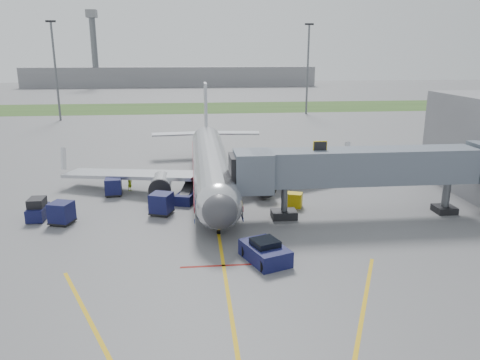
{
  "coord_description": "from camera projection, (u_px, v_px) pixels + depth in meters",
  "views": [
    {
      "loc": [
        -1.9,
        -33.59,
        14.34
      ],
      "look_at": [
        2.23,
        6.54,
        3.2
      ],
      "focal_mm": 35.0,
      "sensor_mm": 36.0,
      "label": 1
    }
  ],
  "objects": [
    {
      "name": "ground",
      "position": [
        220.0,
        243.0,
        36.22
      ],
      "size": [
        400.0,
        400.0,
        0.0
      ],
      "primitive_type": "plane",
      "color": "#565659",
      "rests_on": "ground"
    },
    {
      "name": "grass_strip",
      "position": [
        199.0,
        108.0,
        122.51
      ],
      "size": [
        300.0,
        25.0,
        0.01
      ],
      "primitive_type": "cube",
      "color": "#2D4C1E",
      "rests_on": "ground"
    },
    {
      "name": "control_tower",
      "position": [
        94.0,
        43.0,
        185.86
      ],
      "size": [
        4.0,
        4.0,
        30.0
      ],
      "color": "#595B60",
      "rests_on": "ground"
    },
    {
      "name": "baggage_tug",
      "position": [
        38.0,
        210.0,
        41.17
      ],
      "size": [
        1.47,
        2.76,
        1.92
      ],
      "color": "#0C1336",
      "rests_on": "ground"
    },
    {
      "name": "light_mast_left",
      "position": [
        55.0,
        69.0,
        97.5
      ],
      "size": [
        2.0,
        0.44,
        20.4
      ],
      "color": "#595B60",
      "rests_on": "ground"
    },
    {
      "name": "pushback_tug",
      "position": [
        265.0,
        252.0,
        32.98
      ],
      "size": [
        3.55,
        4.41,
        1.59
      ],
      "color": "#0C1336",
      "rests_on": "ground"
    },
    {
      "name": "apron_markings",
      "position": [
        227.0,
        290.0,
        29.12
      ],
      "size": [
        21.52,
        50.0,
        0.01
      ],
      "color": "gold",
      "rests_on": "ground"
    },
    {
      "name": "baggage_cart_c",
      "position": [
        113.0,
        187.0,
        47.88
      ],
      "size": [
        1.8,
        1.8,
        1.79
      ],
      "color": "#0C1336",
      "rests_on": "ground"
    },
    {
      "name": "light_mast_right",
      "position": [
        308.0,
        67.0,
        107.73
      ],
      "size": [
        2.0,
        0.44,
        20.4
      ],
      "color": "#595B60",
      "rests_on": "ground"
    },
    {
      "name": "ramp_worker",
      "position": [
        130.0,
        183.0,
        49.63
      ],
      "size": [
        0.64,
        0.68,
        1.56
      ],
      "primitive_type": "imported",
      "rotation": [
        0.0,
        0.0,
        0.92
      ],
      "color": "#B8DC19",
      "rests_on": "ground"
    },
    {
      "name": "baggage_cart_a",
      "position": [
        62.0,
        213.0,
        39.99
      ],
      "size": [
        2.24,
        2.24,
        1.92
      ],
      "color": "#0C1336",
      "rests_on": "ground"
    },
    {
      "name": "distant_terminal",
      "position": [
        172.0,
        76.0,
        197.16
      ],
      "size": [
        120.0,
        14.0,
        8.0
      ],
      "primitive_type": "cube",
      "color": "slate",
      "rests_on": "ground"
    },
    {
      "name": "belt_loader",
      "position": [
        188.0,
        195.0,
        46.34
      ],
      "size": [
        2.62,
        4.9,
        2.31
      ],
      "color": "#0C1336",
      "rests_on": "ground"
    },
    {
      "name": "ground_power_cart",
      "position": [
        293.0,
        200.0,
        44.44
      ],
      "size": [
        2.01,
        1.69,
        1.37
      ],
      "color": "gold",
      "rests_on": "ground"
    },
    {
      "name": "baggage_cart_b",
      "position": [
        161.0,
        204.0,
        42.32
      ],
      "size": [
        2.36,
        2.36,
        1.97
      ],
      "color": "#0C1336",
      "rests_on": "ground"
    },
    {
      "name": "airliner",
      "position": [
        211.0,
        164.0,
        50.13
      ],
      "size": [
        32.1,
        35.67,
        10.25
      ],
      "color": "silver",
      "rests_on": "ground"
    },
    {
      "name": "jet_bridge",
      "position": [
        362.0,
        167.0,
        41.09
      ],
      "size": [
        25.3,
        4.0,
        6.9
      ],
      "color": "slate",
      "rests_on": "ground"
    }
  ]
}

